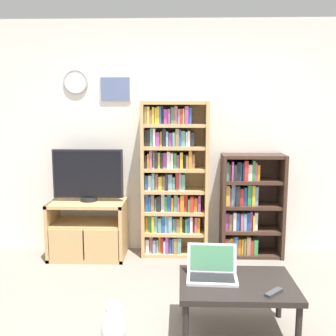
{
  "coord_description": "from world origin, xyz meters",
  "views": [
    {
      "loc": [
        0.01,
        -2.37,
        1.65
      ],
      "look_at": [
        -0.09,
        1.13,
        1.1
      ],
      "focal_mm": 42.0,
      "sensor_mm": 36.0,
      "label": 1
    }
  ],
  "objects_px": {
    "coffee_table": "(237,288)",
    "laptop": "(212,270)",
    "remote_near_laptop": "(274,292)",
    "cat": "(114,327)",
    "bookshelf_short": "(247,206)",
    "television": "(88,175)",
    "bookshelf_tall": "(172,180)",
    "tv_stand": "(88,229)"
  },
  "relations": [
    {
      "from": "laptop",
      "to": "remote_near_laptop",
      "type": "height_order",
      "value": "laptop"
    },
    {
      "from": "bookshelf_tall",
      "to": "television",
      "type": "bearing_deg",
      "value": -174.15
    },
    {
      "from": "tv_stand",
      "to": "television",
      "type": "distance_m",
      "value": 0.6
    },
    {
      "from": "bookshelf_tall",
      "to": "coffee_table",
      "type": "relative_size",
      "value": 2.06
    },
    {
      "from": "coffee_table",
      "to": "remote_near_laptop",
      "type": "relative_size",
      "value": 5.68
    },
    {
      "from": "tv_stand",
      "to": "remote_near_laptop",
      "type": "height_order",
      "value": "tv_stand"
    },
    {
      "from": "coffee_table",
      "to": "laptop",
      "type": "bearing_deg",
      "value": 159.56
    },
    {
      "from": "bookshelf_tall",
      "to": "coffee_table",
      "type": "bearing_deg",
      "value": -72.49
    },
    {
      "from": "bookshelf_tall",
      "to": "remote_near_laptop",
      "type": "xyz_separation_m",
      "value": [
        0.72,
        -1.77,
        -0.43
      ]
    },
    {
      "from": "coffee_table",
      "to": "television",
      "type": "bearing_deg",
      "value": 133.31
    },
    {
      "from": "bookshelf_short",
      "to": "remote_near_laptop",
      "type": "height_order",
      "value": "bookshelf_short"
    },
    {
      "from": "bookshelf_short",
      "to": "laptop",
      "type": "relative_size",
      "value": 3.03
    },
    {
      "from": "remote_near_laptop",
      "to": "cat",
      "type": "height_order",
      "value": "remote_near_laptop"
    },
    {
      "from": "bookshelf_tall",
      "to": "bookshelf_short",
      "type": "bearing_deg",
      "value": -0.33
    },
    {
      "from": "coffee_table",
      "to": "laptop",
      "type": "height_order",
      "value": "laptop"
    },
    {
      "from": "laptop",
      "to": "television",
      "type": "bearing_deg",
      "value": 133.48
    },
    {
      "from": "tv_stand",
      "to": "laptop",
      "type": "height_order",
      "value": "laptop"
    },
    {
      "from": "tv_stand",
      "to": "remote_near_laptop",
      "type": "relative_size",
      "value": 5.63
    },
    {
      "from": "tv_stand",
      "to": "television",
      "type": "relative_size",
      "value": 1.08
    },
    {
      "from": "laptop",
      "to": "cat",
      "type": "xyz_separation_m",
      "value": [
        -0.7,
        -0.22,
        -0.33
      ]
    },
    {
      "from": "coffee_table",
      "to": "laptop",
      "type": "xyz_separation_m",
      "value": [
        -0.18,
        0.07,
        0.1
      ]
    },
    {
      "from": "coffee_table",
      "to": "remote_near_laptop",
      "type": "height_order",
      "value": "remote_near_laptop"
    },
    {
      "from": "television",
      "to": "laptop",
      "type": "height_order",
      "value": "television"
    },
    {
      "from": "coffee_table",
      "to": "remote_near_laptop",
      "type": "xyz_separation_m",
      "value": [
        0.22,
        -0.18,
        0.06
      ]
    },
    {
      "from": "cat",
      "to": "bookshelf_short",
      "type": "bearing_deg",
      "value": 50.05
    },
    {
      "from": "remote_near_laptop",
      "to": "bookshelf_tall",
      "type": "bearing_deg",
      "value": 158.71
    },
    {
      "from": "laptop",
      "to": "remote_near_laptop",
      "type": "xyz_separation_m",
      "value": [
        0.4,
        -0.24,
        -0.05
      ]
    },
    {
      "from": "bookshelf_short",
      "to": "television",
      "type": "bearing_deg",
      "value": -177.08
    },
    {
      "from": "television",
      "to": "laptop",
      "type": "distance_m",
      "value": 1.95
    },
    {
      "from": "tv_stand",
      "to": "laptop",
      "type": "relative_size",
      "value": 2.18
    },
    {
      "from": "television",
      "to": "coffee_table",
      "type": "distance_m",
      "value": 2.14
    },
    {
      "from": "cat",
      "to": "laptop",
      "type": "bearing_deg",
      "value": 12.2
    },
    {
      "from": "tv_stand",
      "to": "coffee_table",
      "type": "xyz_separation_m",
      "value": [
        1.43,
        -1.47,
        0.04
      ]
    },
    {
      "from": "bookshelf_short",
      "to": "remote_near_laptop",
      "type": "relative_size",
      "value": 7.8
    },
    {
      "from": "bookshelf_tall",
      "to": "cat",
      "type": "height_order",
      "value": "bookshelf_tall"
    },
    {
      "from": "tv_stand",
      "to": "television",
      "type": "bearing_deg",
      "value": 69.24
    },
    {
      "from": "laptop",
      "to": "cat",
      "type": "relative_size",
      "value": 0.72
    },
    {
      "from": "tv_stand",
      "to": "bookshelf_short",
      "type": "distance_m",
      "value": 1.78
    },
    {
      "from": "bookshelf_short",
      "to": "cat",
      "type": "bearing_deg",
      "value": -124.48
    },
    {
      "from": "laptop",
      "to": "cat",
      "type": "height_order",
      "value": "laptop"
    },
    {
      "from": "bookshelf_tall",
      "to": "cat",
      "type": "relative_size",
      "value": 3.26
    },
    {
      "from": "bookshelf_short",
      "to": "remote_near_laptop",
      "type": "distance_m",
      "value": 1.78
    }
  ]
}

